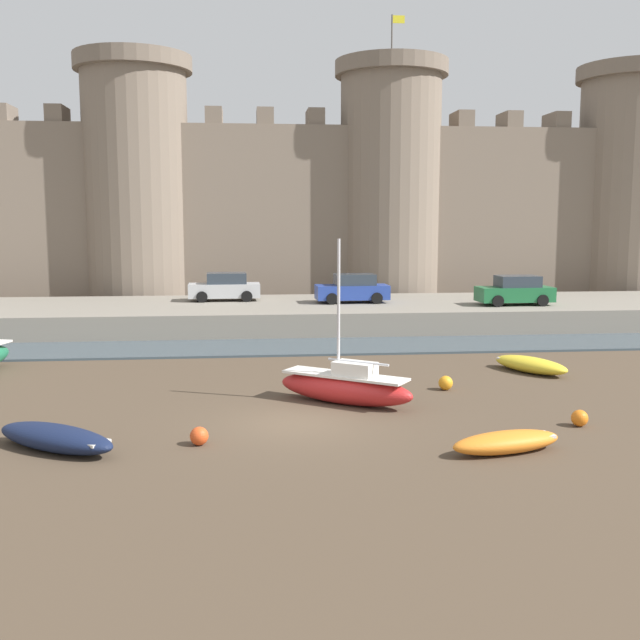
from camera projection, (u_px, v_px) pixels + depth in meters
The scene contains 14 objects.
ground_plane at pixel (295, 423), 22.20m from camera, with size 160.00×160.00×0.00m, color #4C3D2D.
water_channel at pixel (277, 347), 35.05m from camera, with size 80.00×4.50×0.10m, color #3D4C56.
quay_road at pixel (271, 315), 42.12m from camera, with size 63.06×10.00×1.30m, color gray.
castle at pixel (266, 196), 50.43m from camera, with size 58.66×7.60×19.49m.
sailboat_foreground_centre at pixel (345, 386), 24.47m from camera, with size 4.62×3.78×5.39m.
rowboat_midflat_left at pixel (55, 437), 19.56m from camera, with size 3.89×3.16×0.67m.
rowboat_foreground_left at pixel (530, 364), 29.53m from camera, with size 2.76×3.50×0.61m.
rowboat_midflat_centre at pixel (507, 442), 19.36m from camera, with size 3.25×1.67×0.57m.
mooring_buoy_mid_mud at pixel (580, 418), 21.85m from camera, with size 0.49×0.49×0.49m, color orange.
mooring_buoy_near_shore at pixel (199, 436), 20.03m from camera, with size 0.50×0.50×0.50m, color #E04C1E.
mooring_buoy_near_channel at pixel (446, 383), 26.49m from camera, with size 0.51×0.51×0.51m, color orange.
car_quay_centre_east at pixel (225, 287), 43.42m from camera, with size 4.15×1.98×1.62m.
car_quay_centre_west at pixel (515, 291), 41.26m from camera, with size 4.15×1.98×1.62m.
car_quay_east at pixel (353, 289), 42.42m from camera, with size 4.15×1.98×1.62m.
Camera 1 is at (-1.40, -21.56, 6.03)m, focal length 42.00 mm.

